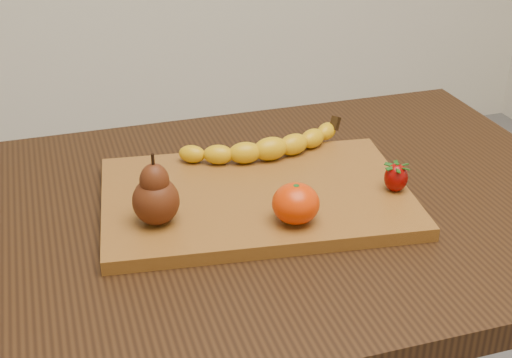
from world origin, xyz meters
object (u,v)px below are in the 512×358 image
object	(u,v)px
mandarin	(296,203)
cutting_board	(256,197)
table	(268,257)
pear	(155,189)

from	to	relation	value
mandarin	cutting_board	bearing A→B (deg)	104.50
table	cutting_board	xyz separation A→B (m)	(-0.02, 0.01, 0.11)
table	cutting_board	world-z (taller)	cutting_board
cutting_board	pear	size ratio (longest dim) A/B	4.48
cutting_board	mandarin	world-z (taller)	mandarin
pear	cutting_board	bearing A→B (deg)	15.15
table	pear	xyz separation A→B (m)	(-0.17, -0.04, 0.17)
mandarin	pear	bearing A→B (deg)	162.66
table	mandarin	xyz separation A→B (m)	(0.01, -0.09, 0.15)
cutting_board	pear	xyz separation A→B (m)	(-0.16, -0.04, 0.06)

